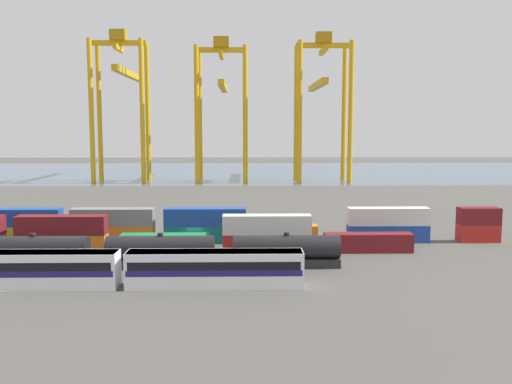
{
  "coord_description": "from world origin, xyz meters",
  "views": [
    {
      "loc": [
        7.53,
        -78.93,
        16.89
      ],
      "look_at": [
        9.65,
        29.92,
        4.39
      ],
      "focal_mm": 38.58,
      "sensor_mm": 36.0,
      "label": 1
    }
  ],
  "objects": [
    {
      "name": "ground_plane",
      "position": [
        0.0,
        40.0,
        0.0
      ],
      "size": [
        420.0,
        420.0,
        0.0
      ],
      "primitive_type": "plane",
      "color": "#4C4944"
    },
    {
      "name": "harbour_water",
      "position": [
        0.0,
        139.56,
        0.0
      ],
      "size": [
        400.0,
        110.0,
        0.01
      ],
      "primitive_type": "cube",
      "color": "#475B6B",
      "rests_on": "ground_plane"
    },
    {
      "name": "passenger_train",
      "position": [
        -5.65,
        -21.26,
        2.14
      ],
      "size": [
        38.69,
        3.14,
        3.9
      ],
      "color": "silver",
      "rests_on": "ground_plane"
    },
    {
      "name": "freight_tank_row",
      "position": [
        -10.58,
        -12.72,
        2.01
      ],
      "size": [
        59.39,
        2.82,
        4.28
      ],
      "color": "#232326",
      "rests_on": "ground_plane"
    },
    {
      "name": "shipping_container_2",
      "position": [
        -17.52,
        -4.72,
        1.3
      ],
      "size": [
        12.1,
        2.44,
        2.6
      ],
      "primitive_type": "cube",
      "color": "orange",
      "rests_on": "ground_plane"
    },
    {
      "name": "shipping_container_3",
      "position": [
        -17.52,
        -4.72,
        3.9
      ],
      "size": [
        12.1,
        2.44,
        2.6
      ],
      "primitive_type": "cube",
      "color": "maroon",
      "rests_on": "shipping_container_2"
    },
    {
      "name": "shipping_container_4",
      "position": [
        -3.53,
        -4.72,
        1.3
      ],
      "size": [
        12.1,
        2.44,
        2.6
      ],
      "primitive_type": "cube",
      "color": "#197538",
      "rests_on": "ground_plane"
    },
    {
      "name": "shipping_container_5",
      "position": [
        10.46,
        -4.72,
        1.3
      ],
      "size": [
        12.1,
        2.44,
        2.6
      ],
      "primitive_type": "cube",
      "color": "#AD211C",
      "rests_on": "ground_plane"
    },
    {
      "name": "shipping_container_6",
      "position": [
        10.46,
        -4.72,
        3.9
      ],
      "size": [
        12.1,
        2.44,
        2.6
      ],
      "primitive_type": "cube",
      "color": "silver",
      "rests_on": "shipping_container_5"
    },
    {
      "name": "shipping_container_7",
      "position": [
        24.46,
        -4.72,
        1.3
      ],
      "size": [
        12.1,
        2.44,
        2.6
      ],
      "primitive_type": "cube",
      "color": "maroon",
      "rests_on": "ground_plane"
    },
    {
      "name": "shipping_container_9",
      "position": [
        -25.82,
        1.93,
        1.3
      ],
      "size": [
        12.1,
        2.44,
        2.6
      ],
      "primitive_type": "cube",
      "color": "gold",
      "rests_on": "ground_plane"
    },
    {
      "name": "shipping_container_10",
      "position": [
        -25.82,
        1.93,
        3.9
      ],
      "size": [
        12.1,
        2.44,
        2.6
      ],
      "primitive_type": "cube",
      "color": "#1C4299",
      "rests_on": "shipping_container_9"
    },
    {
      "name": "shipping_container_11",
      "position": [
        -12.14,
        1.93,
        1.3
      ],
      "size": [
        12.1,
        2.44,
        2.6
      ],
      "primitive_type": "cube",
      "color": "orange",
      "rests_on": "ground_plane"
    },
    {
      "name": "shipping_container_12",
      "position": [
        -12.14,
        1.93,
        3.9
      ],
      "size": [
        12.1,
        2.44,
        2.6
      ],
      "primitive_type": "cube",
      "color": "slate",
      "rests_on": "shipping_container_11"
    },
    {
      "name": "shipping_container_13",
      "position": [
        1.54,
        1.93,
        1.3
      ],
      "size": [
        12.1,
        2.44,
        2.6
      ],
      "primitive_type": "cube",
      "color": "#146066",
      "rests_on": "ground_plane"
    },
    {
      "name": "shipping_container_14",
      "position": [
        1.54,
        1.93,
        3.9
      ],
      "size": [
        12.1,
        2.44,
        2.6
      ],
      "primitive_type": "cube",
      "color": "#1C4299",
      "rests_on": "shipping_container_13"
    },
    {
      "name": "shipping_container_15",
      "position": [
        15.23,
        1.93,
        1.3
      ],
      "size": [
        6.04,
        2.44,
        2.6
      ],
      "primitive_type": "cube",
      "color": "orange",
      "rests_on": "ground_plane"
    },
    {
      "name": "shipping_container_16",
      "position": [
        28.91,
        1.93,
        1.3
      ],
      "size": [
        12.1,
        2.44,
        2.6
      ],
      "primitive_type": "cube",
      "color": "#1C4299",
      "rests_on": "ground_plane"
    },
    {
      "name": "shipping_container_17",
      "position": [
        28.91,
        1.93,
        3.9
      ],
      "size": [
        12.1,
        2.44,
        2.6
      ],
      "primitive_type": "cube",
      "color": "silver",
      "rests_on": "shipping_container_16"
    },
    {
      "name": "shipping_container_18",
      "position": [
        42.6,
        1.93,
        1.3
      ],
      "size": [
        6.04,
        2.44,
        2.6
      ],
      "primitive_type": "cube",
      "color": "#AD211C",
      "rests_on": "ground_plane"
    },
    {
      "name": "shipping_container_19",
      "position": [
        42.6,
        1.93,
        3.9
      ],
      "size": [
        6.04,
        2.44,
        2.6
      ],
      "primitive_type": "cube",
      "color": "maroon",
      "rests_on": "shipping_container_18"
    },
    {
      "name": "gantry_crane_west",
      "position": [
        -32.05,
        101.12,
        29.26
      ],
      "size": [
        17.26,
        41.86,
        47.61
      ],
      "color": "gold",
      "rests_on": "ground_plane"
    },
    {
      "name": "gantry_crane_central",
      "position": [
        0.08,
        100.2,
        27.28
      ],
      "size": [
        16.52,
        36.09,
        45.55
      ],
      "color": "gold",
      "rests_on": "ground_plane"
    },
    {
      "name": "gantry_crane_east",
      "position": [
        32.21,
        100.5,
        28.12
      ],
      "size": [
        17.37,
        38.54,
        47.05
      ],
      "color": "gold",
      "rests_on": "ground_plane"
    }
  ]
}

